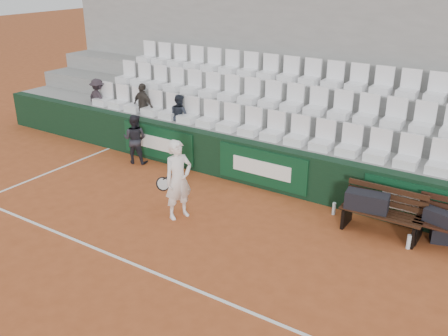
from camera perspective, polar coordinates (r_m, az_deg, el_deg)
ground at (r=8.45m, az=-7.56°, el=-11.96°), size 80.00×80.00×0.00m
court_baseline at (r=8.45m, az=-7.56°, el=-11.94°), size 18.00×0.06×0.01m
back_barrier at (r=11.11m, az=5.97°, el=-0.11°), size 18.00×0.34×1.00m
grandstand_tier_front at (r=11.67m, az=7.12°, el=0.96°), size 18.00×0.95×1.00m
grandstand_tier_mid at (r=12.40m, az=9.13°, el=3.27°), size 18.00×0.95×1.45m
grandstand_tier_back at (r=13.16m, az=10.93°, el=5.32°), size 18.00×0.95×1.90m
grandstand_rear_wall at (r=13.43m, az=12.39°, el=11.06°), size 18.00×0.30×4.40m
seat_row_front at (r=11.24m, az=6.91°, el=4.55°), size 11.90×0.44×0.63m
seat_row_mid at (r=11.95m, az=9.09°, el=7.76°), size 11.90×0.44×0.63m
seat_row_back at (r=12.70m, az=11.04°, el=10.59°), size 11.90×0.44×0.63m
bench_left at (r=9.84m, az=17.42°, el=-6.02°), size 1.50×0.56×0.45m
sports_bag_left at (r=9.70m, az=16.02°, el=-3.67°), size 0.82×0.44×0.34m
sports_bag_right at (r=9.64m, az=23.41°, el=-5.20°), size 0.56×0.37×0.24m
sports_bag_ground at (r=10.01m, az=23.84°, el=-7.05°), size 0.52×0.40×0.28m
water_bottle_near at (r=10.36m, az=12.45°, el=-4.55°), size 0.07×0.07×0.26m
water_bottle_far at (r=9.56m, az=20.37°, el=-7.91°), size 0.08×0.08×0.27m
tennis_player at (r=9.79m, az=-5.25°, el=-1.34°), size 0.78×0.69×1.62m
ball_kid at (r=12.73m, az=-10.14°, el=3.29°), size 0.74×0.65×1.27m
spectator_a at (r=14.72m, az=-14.35°, el=9.37°), size 0.79×0.51×1.15m
spectator_b at (r=13.53m, az=-9.32°, el=8.83°), size 0.75×0.38×1.24m
spectator_c at (r=12.77m, az=-5.17°, el=7.92°), size 0.63×0.54×1.11m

